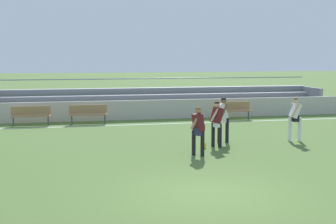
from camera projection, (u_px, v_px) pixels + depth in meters
The scene contains 12 objects.
ground_plane at pixel (209, 194), 11.45m from camera, with size 160.00×160.00×0.00m, color #4C6B30.
field_line_sideline at pixel (136, 125), 22.81m from camera, with size 44.00×0.12×0.01m, color white.
sideline_wall at pixel (130, 110), 24.55m from camera, with size 48.00×0.16×0.99m, color #BCB7AD.
bleacher_stand at pixel (160, 100), 26.95m from camera, with size 18.59×2.65×1.94m.
bench_far_right at pixel (31, 114), 22.48m from camera, with size 1.80×0.40×0.90m.
bench_near_wall_gap at pixel (234, 109), 24.59m from camera, with size 1.80×0.40×0.90m.
bench_centre_sideline at pixel (88, 113), 23.04m from camera, with size 1.80×0.40×0.90m.
player_dark_wide_left at pixel (217, 120), 17.18m from camera, with size 0.61×0.47×1.65m.
player_white_deep_cover at pixel (223, 116), 18.02m from camera, with size 0.49×0.55×1.71m.
player_dark_wide_right at pixel (198, 127), 15.70m from camera, with size 0.64×0.46×1.61m.
player_white_trailing_run at pixel (295, 115), 18.36m from camera, with size 0.50×0.51×1.69m.
soccer_ball at pixel (203, 145), 17.08m from camera, with size 0.22×0.22×0.22m, color yellow.
Camera 1 is at (-3.35, -10.68, 3.27)m, focal length 51.73 mm.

